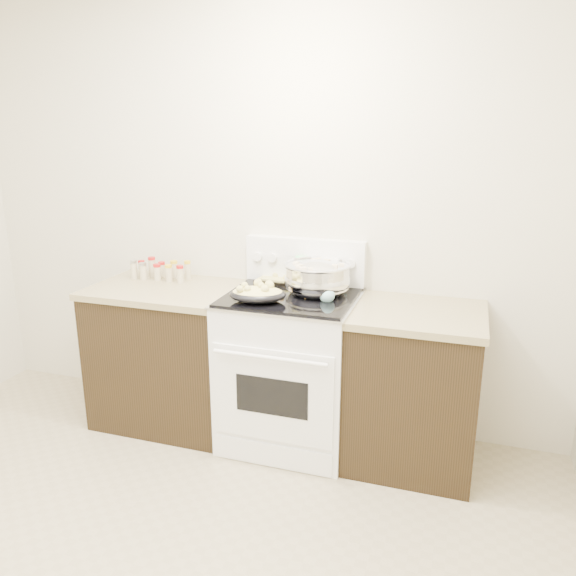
% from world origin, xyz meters
% --- Properties ---
extents(room_shell, '(4.10, 3.60, 2.75)m').
position_xyz_m(room_shell, '(0.00, 0.00, 1.70)').
color(room_shell, beige).
rests_on(room_shell, ground).
extents(counter_left, '(0.93, 0.67, 0.92)m').
position_xyz_m(counter_left, '(-0.48, 1.43, 0.46)').
color(counter_left, black).
rests_on(counter_left, ground).
extents(counter_right, '(0.73, 0.67, 0.92)m').
position_xyz_m(counter_right, '(1.08, 1.43, 0.46)').
color(counter_right, black).
rests_on(counter_right, ground).
extents(kitchen_range, '(0.78, 0.73, 1.22)m').
position_xyz_m(kitchen_range, '(0.35, 1.42, 0.49)').
color(kitchen_range, white).
rests_on(kitchen_range, ground).
extents(mixing_bowl, '(0.51, 0.51, 0.23)m').
position_xyz_m(mixing_bowl, '(0.49, 1.51, 1.03)').
color(mixing_bowl, silver).
rests_on(mixing_bowl, kitchen_range).
extents(roasting_pan, '(0.37, 0.30, 0.11)m').
position_xyz_m(roasting_pan, '(0.21, 1.24, 0.99)').
color(roasting_pan, black).
rests_on(roasting_pan, kitchen_range).
extents(baking_sheet, '(0.40, 0.30, 0.06)m').
position_xyz_m(baking_sheet, '(0.25, 1.70, 0.96)').
color(baking_sheet, black).
rests_on(baking_sheet, kitchen_range).
extents(wooden_spoon, '(0.18, 0.22, 0.04)m').
position_xyz_m(wooden_spoon, '(0.33, 1.41, 0.95)').
color(wooden_spoon, tan).
rests_on(wooden_spoon, kitchen_range).
extents(blue_ladle, '(0.11, 0.29, 0.11)m').
position_xyz_m(blue_ladle, '(0.58, 1.39, 0.98)').
color(blue_ladle, '#A0E8EF').
rests_on(blue_ladle, kitchen_range).
extents(spice_jars, '(0.39, 0.15, 0.13)m').
position_xyz_m(spice_jars, '(-0.61, 1.58, 0.98)').
color(spice_jars, '#BFB28C').
rests_on(spice_jars, counter_left).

